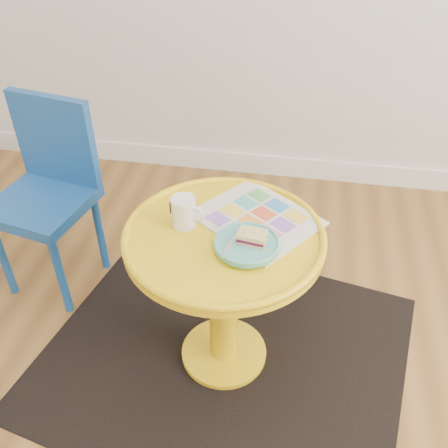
% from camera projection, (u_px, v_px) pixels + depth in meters
% --- Properties ---
extents(room_walls, '(4.00, 4.00, 4.00)m').
position_uv_depth(room_walls, '(59.00, 264.00, 2.21)').
color(room_walls, silver).
rests_on(room_walls, ground).
extents(rug, '(1.49, 1.34, 0.01)m').
position_uv_depth(rug, '(224.00, 354.00, 1.89)').
color(rug, black).
rests_on(rug, ground).
extents(side_table, '(0.62, 0.62, 0.59)m').
position_uv_depth(side_table, '(224.00, 274.00, 1.63)').
color(side_table, yellow).
rests_on(side_table, ground).
extents(chair, '(0.42, 0.42, 0.80)m').
position_uv_depth(chair, '(48.00, 185.00, 1.98)').
color(chair, '#174D9A').
rests_on(chair, ground).
extents(newspaper, '(0.46, 0.45, 0.01)m').
position_uv_depth(newspaper, '(257.00, 218.00, 1.59)').
color(newspaper, silver).
rests_on(newspaper, side_table).
extents(mug, '(0.11, 0.08, 0.10)m').
position_uv_depth(mug, '(184.00, 211.00, 1.53)').
color(mug, white).
rests_on(mug, side_table).
extents(plate, '(0.19, 0.19, 0.02)m').
position_uv_depth(plate, '(247.00, 245.00, 1.46)').
color(plate, '#54B2A7').
rests_on(plate, newspaper).
extents(cake_slice, '(0.09, 0.07, 0.04)m').
position_uv_depth(cake_slice, '(252.00, 237.00, 1.45)').
color(cake_slice, '#D3BC8C').
rests_on(cake_slice, plate).
extents(fork, '(0.05, 0.14, 0.00)m').
position_uv_depth(fork, '(234.00, 239.00, 1.46)').
color(fork, silver).
rests_on(fork, plate).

